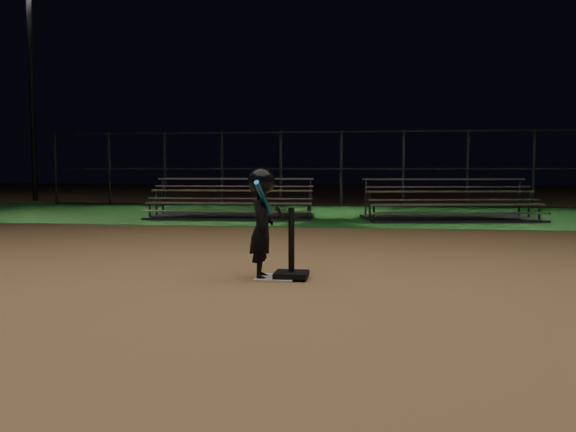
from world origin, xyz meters
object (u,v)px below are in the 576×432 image
(batting_tee, at_px, (291,264))
(home_plate, at_px, (276,278))
(child_batter, at_px, (262,220))
(bleacher_right, at_px, (450,211))
(light_pole_left, at_px, (30,72))
(bleacher_left, at_px, (232,210))

(batting_tee, bearing_deg, home_plate, -178.59)
(child_batter, relative_size, bleacher_right, 0.29)
(bleacher_right, bearing_deg, light_pole_left, 145.87)
(home_plate, bearing_deg, batting_tee, 1.41)
(home_plate, relative_size, bleacher_left, 0.11)
(bleacher_right, bearing_deg, batting_tee, -118.73)
(batting_tee, height_order, child_batter, child_batter)
(home_plate, xyz_separation_m, bleacher_left, (-2.51, 8.24, 0.20))
(child_batter, xyz_separation_m, light_pole_left, (-11.84, 14.96, 4.26))
(child_batter, bearing_deg, bleacher_right, -29.94)
(bleacher_left, xyz_separation_m, bleacher_right, (5.46, 0.18, 0.00))
(child_batter, bearing_deg, bleacher_left, 6.15)
(home_plate, xyz_separation_m, bleacher_right, (2.95, 8.42, 0.20))
(home_plate, distance_m, bleacher_right, 8.93)
(home_plate, height_order, light_pole_left, light_pole_left)
(bleacher_left, distance_m, bleacher_right, 5.46)
(home_plate, bearing_deg, light_pole_left, 128.77)
(child_batter, bearing_deg, home_plate, -91.89)
(light_pole_left, bearing_deg, home_plate, -51.23)
(home_plate, height_order, child_batter, child_batter)
(batting_tee, distance_m, child_batter, 0.61)
(child_batter, distance_m, light_pole_left, 19.55)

